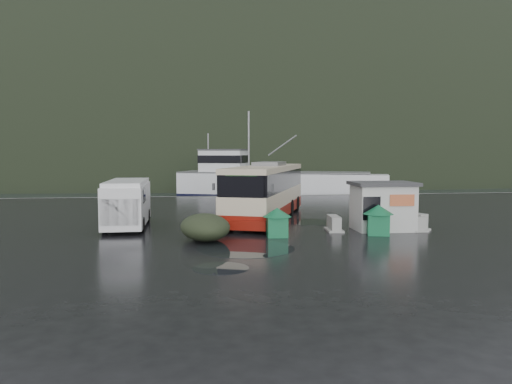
{
  "coord_description": "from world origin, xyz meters",
  "views": [
    {
      "loc": [
        -2.44,
        -25.7,
        4.01
      ],
      "look_at": [
        1.5,
        3.08,
        1.7
      ],
      "focal_mm": 35.0,
      "sensor_mm": 36.0,
      "label": 1
    }
  ],
  "objects": [
    {
      "name": "ground",
      "position": [
        0.0,
        0.0,
        0.0
      ],
      "size": [
        160.0,
        160.0,
        0.0
      ],
      "primitive_type": "plane",
      "color": "black",
      "rests_on": "ground"
    },
    {
      "name": "puddles",
      "position": [
        1.09,
        -3.51,
        0.01
      ],
      "size": [
        8.28,
        13.26,
        0.01
      ],
      "color": "black",
      "rests_on": "ground"
    },
    {
      "name": "jersey_barrier_c",
      "position": [
        9.22,
        -1.13,
        0.0
      ],
      "size": [
        1.4,
        1.91,
        0.86
      ],
      "primitive_type": null,
      "rotation": [
        0.0,
        0.0,
        0.35
      ],
      "color": "#999993",
      "rests_on": "ground"
    },
    {
      "name": "white_van",
      "position": [
        -5.68,
        1.59,
        0.0
      ],
      "size": [
        2.1,
        6.09,
        2.54
      ],
      "primitive_type": null,
      "rotation": [
        0.0,
        0.0,
        0.0
      ],
      "color": "silver",
      "rests_on": "ground"
    },
    {
      "name": "waste_bin_right",
      "position": [
        6.74,
        -2.63,
        0.0
      ],
      "size": [
        1.3,
        1.3,
        1.47
      ],
      "primitive_type": null,
      "rotation": [
        0.0,
        0.0,
        -0.28
      ],
      "color": "#116339",
      "rests_on": "ground"
    },
    {
      "name": "harbor_water",
      "position": [
        0.0,
        110.0,
        0.0
      ],
      "size": [
        300.0,
        180.0,
        0.02
      ],
      "primitive_type": "cube",
      "color": "black",
      "rests_on": "ground"
    },
    {
      "name": "quay_edge",
      "position": [
        0.0,
        20.0,
        0.0
      ],
      "size": [
        160.0,
        0.6,
        1.5
      ],
      "primitive_type": "cube",
      "color": "#999993",
      "rests_on": "ground"
    },
    {
      "name": "jersey_barrier_a",
      "position": [
        4.96,
        -1.16,
        0.0
      ],
      "size": [
        0.9,
        1.6,
        0.77
      ],
      "primitive_type": null,
      "rotation": [
        0.0,
        0.0,
        -0.09
      ],
      "color": "#999993",
      "rests_on": "ground"
    },
    {
      "name": "ticket_kiosk",
      "position": [
        7.53,
        -1.21,
        0.0
      ],
      "size": [
        3.25,
        2.5,
        2.49
      ],
      "primitive_type": null,
      "rotation": [
        0.0,
        0.0,
        -0.03
      ],
      "color": "beige",
      "rests_on": "ground"
    },
    {
      "name": "headland",
      "position": [
        10.0,
        250.0,
        0.0
      ],
      "size": [
        780.0,
        540.0,
        570.0
      ],
      "primitive_type": "ellipsoid",
      "color": "black",
      "rests_on": "ground"
    },
    {
      "name": "waste_bin_left",
      "position": [
        1.75,
        -2.5,
        0.0
      ],
      "size": [
        1.05,
        1.05,
        1.38
      ],
      "primitive_type": null,
      "rotation": [
        0.0,
        0.0,
        -0.05
      ],
      "color": "#116339",
      "rests_on": "ground"
    },
    {
      "name": "jersey_barrier_b",
      "position": [
        9.15,
        -1.53,
        0.0
      ],
      "size": [
        0.85,
        1.58,
        0.77
      ],
      "primitive_type": null,
      "rotation": [
        0.0,
        0.0,
        0.05
      ],
      "color": "#999993",
      "rests_on": "ground"
    },
    {
      "name": "coach_bus",
      "position": [
        2.25,
        4.02,
        0.0
      ],
      "size": [
        7.2,
        12.48,
        3.45
      ],
      "primitive_type": null,
      "rotation": [
        0.0,
        0.0,
        -0.36
      ],
      "color": "beige",
      "rests_on": "ground"
    },
    {
      "name": "fishing_trawler",
      "position": [
        7.07,
        29.16,
        0.0
      ],
      "size": [
        25.23,
        13.83,
        9.96
      ],
      "primitive_type": null,
      "rotation": [
        0.0,
        0.0,
        -0.36
      ],
      "color": "silver",
      "rests_on": "ground"
    },
    {
      "name": "dome_tent",
      "position": [
        -1.69,
        -3.07,
        0.0
      ],
      "size": [
        2.69,
        3.43,
        1.23
      ],
      "primitive_type": null,
      "rotation": [
        0.0,
        0.0,
        0.16
      ],
      "color": "#262F1C",
      "rests_on": "ground"
    }
  ]
}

